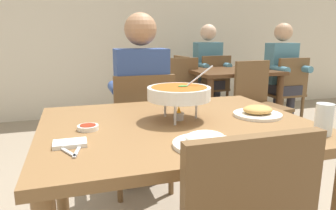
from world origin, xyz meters
TOP-DOWN VIEW (x-y plane):
  - cafe_rear_partition at (0.00, 3.26)m, footprint 10.00×0.10m
  - dining_table_main at (0.00, 0.00)m, footprint 1.24×0.99m
  - chair_diner_main at (-0.00, 0.78)m, footprint 0.44×0.44m
  - diner_main at (0.00, 0.81)m, footprint 0.40×0.45m
  - curry_bowl at (0.02, 0.04)m, footprint 0.33×0.30m
  - rice_plate at (-0.01, -0.34)m, footprint 0.24×0.24m
  - appetizer_plate at (0.42, -0.01)m, footprint 0.24×0.24m
  - sauce_dish at (-0.41, 0.00)m, footprint 0.09×0.09m
  - napkin_folded at (-0.48, -0.18)m, footprint 0.12×0.08m
  - fork_utensil at (-0.50, -0.23)m, footprint 0.09×0.16m
  - spoon_utensil at (-0.45, -0.23)m, footprint 0.05×0.17m
  - drink_glass at (0.51, -0.35)m, footprint 0.07×0.07m
  - dining_table_far at (1.37, 1.96)m, footprint 1.00×0.80m
  - chair_bg_left at (2.06, 1.84)m, footprint 0.45×0.45m
  - chair_bg_middle at (1.36, 2.49)m, footprint 0.47×0.47m
  - chair_bg_right at (1.37, 1.42)m, footprint 0.48×0.48m
  - chair_bg_corner at (0.78, 2.04)m, footprint 0.47×0.47m
  - chair_bg_window at (0.80, 2.47)m, footprint 0.47×0.47m
  - patron_bg_left at (2.04, 1.91)m, footprint 0.40×0.45m
  - patron_bg_middle at (1.33, 2.55)m, footprint 0.40×0.45m

SIDE VIEW (x-z plane):
  - chair_diner_main at x=0.00m, z-range 0.06..0.96m
  - chair_bg_left at x=2.06m, z-range 0.06..0.96m
  - chair_bg_middle at x=1.36m, z-range 0.06..0.96m
  - chair_bg_right at x=1.37m, z-range 0.06..0.96m
  - chair_bg_corner at x=0.78m, z-range 0.06..0.96m
  - chair_bg_window at x=0.80m, z-range 0.06..0.96m
  - dining_table_far at x=1.37m, z-range 0.24..1.00m
  - dining_table_main at x=0.00m, z-range 0.28..1.04m
  - diner_main at x=0.00m, z-range 0.09..1.40m
  - patron_bg_left at x=2.04m, z-range 0.09..1.40m
  - patron_bg_middle at x=1.33m, z-range 0.09..1.40m
  - fork_utensil at x=-0.50m, z-range 0.76..0.77m
  - spoon_utensil at x=-0.45m, z-range 0.76..0.77m
  - napkin_folded at x=-0.48m, z-range 0.76..0.78m
  - sauce_dish at x=-0.41m, z-range 0.76..0.78m
  - rice_plate at x=-0.01m, z-range 0.75..0.81m
  - appetizer_plate at x=0.42m, z-range 0.75..0.81m
  - drink_glass at x=0.51m, z-range 0.75..0.88m
  - curry_bowl at x=0.02m, z-range 0.76..1.02m
  - cafe_rear_partition at x=0.00m, z-range 0.00..3.00m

